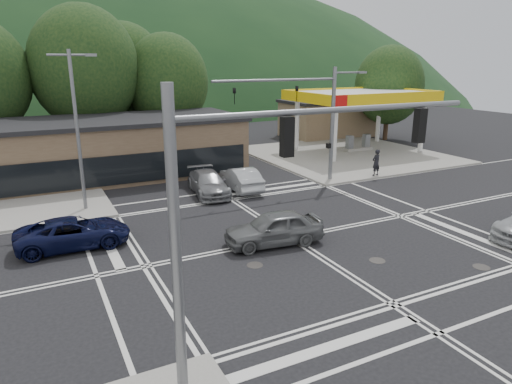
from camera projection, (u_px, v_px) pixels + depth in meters
name	position (u px, v px, depth m)	size (l,w,h in m)	color
ground	(291.00, 238.00, 22.51)	(120.00, 120.00, 0.00)	black
sidewalk_ne	(347.00, 155.00, 41.84)	(16.00, 16.00, 0.15)	gray
gas_station_canopy	(361.00, 98.00, 42.16)	(12.32, 8.34, 5.75)	silver
convenience_store	(329.00, 119.00, 52.06)	(10.00, 6.00, 3.80)	#846B4F
commercial_row	(76.00, 152.00, 33.07)	(24.00, 8.00, 4.00)	brown
hill_north	(79.00, 100.00, 99.67)	(252.00, 126.00, 140.00)	#18361B
tree_n_b	(85.00, 68.00, 38.32)	(9.00, 9.00, 12.98)	#382619
tree_n_c	(167.00, 82.00, 41.71)	(7.60, 7.60, 10.87)	#382619
tree_n_e	(124.00, 74.00, 43.66)	(8.40, 8.40, 11.98)	#382619
tree_ne	(389.00, 85.00, 48.40)	(7.20, 7.20, 9.99)	#382619
streetlight_nw	(78.00, 124.00, 25.17)	(2.50, 0.25, 9.00)	slate
signal_mast_ne	(318.00, 111.00, 31.13)	(11.65, 0.30, 8.00)	slate
signal_mast_sw	(245.00, 200.00, 11.29)	(9.14, 0.28, 8.00)	slate
car_blue_west	(73.00, 233.00, 21.23)	(2.34, 5.09, 1.41)	black
car_grey_center	(274.00, 228.00, 21.53)	(1.90, 4.71, 1.61)	slate
car_queue_a	(241.00, 179.00, 30.65)	(1.63, 4.66, 1.54)	#B2B6BA
car_queue_b	(216.00, 148.00, 41.13)	(1.82, 4.53, 1.54)	silver
car_northbound	(208.00, 183.00, 29.64)	(2.06, 5.06, 1.47)	slate
pedestrian	(376.00, 163.00, 33.74)	(0.72, 0.47, 1.96)	black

